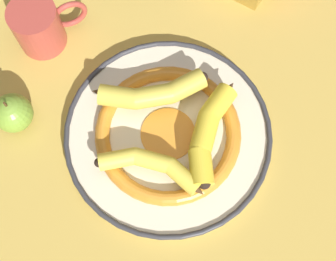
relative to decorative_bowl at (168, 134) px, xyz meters
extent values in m
plane|color=gold|center=(0.03, -0.02, -0.02)|extent=(2.80, 2.80, 0.00)
cylinder|color=beige|center=(0.00, 0.00, -0.01)|extent=(0.36, 0.36, 0.02)
torus|color=orange|center=(0.00, 0.00, 0.01)|extent=(0.26, 0.26, 0.03)
cylinder|color=orange|center=(0.00, 0.00, 0.00)|extent=(0.10, 0.10, 0.00)
torus|color=#333338|center=(0.00, 0.00, 0.00)|extent=(0.37, 0.37, 0.01)
cylinder|color=gold|center=(-0.10, -0.01, 0.04)|extent=(0.07, 0.06, 0.04)
cylinder|color=gold|center=(-0.06, 0.03, 0.04)|extent=(0.07, 0.07, 0.04)
cylinder|color=gold|center=(-0.02, 0.08, 0.04)|extent=(0.06, 0.07, 0.04)
sphere|color=gold|center=(-0.08, 0.01, 0.04)|extent=(0.04, 0.04, 0.04)
sphere|color=gold|center=(-0.04, 0.05, 0.04)|extent=(0.04, 0.04, 0.04)
cone|color=#472D19|center=(-0.13, -0.03, 0.04)|extent=(0.04, 0.04, 0.03)
sphere|color=black|center=(-0.01, 0.11, 0.04)|extent=(0.02, 0.02, 0.02)
cylinder|color=yellow|center=(0.04, 0.09, 0.04)|extent=(0.04, 0.06, 0.04)
cylinder|color=yellow|center=(0.05, 0.03, 0.04)|extent=(0.06, 0.07, 0.04)
cylinder|color=yellow|center=(0.09, -0.02, 0.04)|extent=(0.07, 0.07, 0.04)
sphere|color=yellow|center=(0.04, 0.06, 0.04)|extent=(0.04, 0.04, 0.04)
sphere|color=yellow|center=(0.07, 0.00, 0.04)|extent=(0.04, 0.04, 0.04)
cone|color=#472D19|center=(0.04, 0.12, 0.04)|extent=(0.03, 0.04, 0.03)
sphere|color=black|center=(0.11, -0.04, 0.04)|extent=(0.02, 0.02, 0.02)
cylinder|color=yellow|center=(0.07, -0.05, 0.03)|extent=(0.06, 0.03, 0.03)
cylinder|color=yellow|center=(0.01, -0.06, 0.03)|extent=(0.07, 0.05, 0.03)
cylinder|color=yellow|center=(-0.03, -0.10, 0.03)|extent=(0.06, 0.07, 0.03)
sphere|color=yellow|center=(0.04, -0.05, 0.03)|extent=(0.03, 0.03, 0.03)
sphere|color=yellow|center=(-0.01, -0.07, 0.03)|extent=(0.03, 0.03, 0.03)
cone|color=#472D19|center=(0.10, -0.05, 0.03)|extent=(0.03, 0.02, 0.02)
sphere|color=black|center=(-0.05, -0.12, 0.03)|extent=(0.02, 0.02, 0.02)
cylinder|color=#B24238|center=(-0.31, 0.01, 0.03)|extent=(0.09, 0.09, 0.10)
cylinder|color=#331C0F|center=(-0.31, 0.01, 0.07)|extent=(0.07, 0.07, 0.01)
torus|color=#B24238|center=(-0.28, 0.06, 0.03)|extent=(0.04, 0.07, 0.07)
sphere|color=olive|center=(-0.24, -0.14, 0.02)|extent=(0.07, 0.07, 0.07)
cylinder|color=#4C3319|center=(-0.24, -0.14, 0.06)|extent=(0.00, 0.00, 0.01)
camera|label=1|loc=(0.16, -0.20, 0.79)|focal=50.00mm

